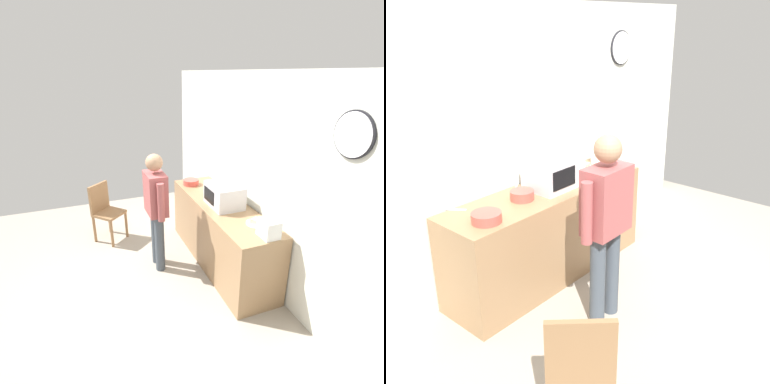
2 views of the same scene
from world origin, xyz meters
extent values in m
plane|color=#9E9384|center=(0.00, 0.00, 0.00)|extent=(6.00, 6.00, 0.00)
cube|color=silver|center=(0.00, 1.60, 1.30)|extent=(5.40, 0.10, 2.60)
cylinder|color=white|center=(1.42, 1.54, 2.11)|extent=(0.36, 0.03, 0.36)
cylinder|color=black|center=(1.42, 1.54, 2.11)|extent=(0.38, 0.02, 0.38)
cube|color=#93704C|center=(-0.18, 1.22, 0.46)|extent=(2.22, 0.62, 0.92)
cube|color=silver|center=(-0.10, 1.22, 1.07)|extent=(0.50, 0.38, 0.30)
cube|color=black|center=(-0.16, 1.03, 1.07)|extent=(0.30, 0.01, 0.18)
cylinder|color=white|center=(0.51, 1.34, 0.92)|extent=(0.24, 0.24, 0.01)
cube|color=#D8B981|center=(0.51, 1.34, 0.96)|extent=(0.14, 0.14, 0.05)
cylinder|color=#C64C42|center=(-0.51, 1.22, 0.96)|extent=(0.22, 0.22, 0.09)
cylinder|color=#C64C42|center=(-1.02, 1.10, 0.96)|extent=(0.25, 0.25, 0.08)
cube|color=silver|center=(0.80, 1.30, 1.02)|extent=(0.22, 0.18, 0.20)
cube|color=silver|center=(-1.03, 1.48, 0.92)|extent=(0.12, 0.15, 0.01)
cube|color=silver|center=(-0.32, 1.51, 0.92)|extent=(0.15, 0.12, 0.01)
cylinder|color=#3E4751|center=(-0.30, 0.37, 0.41)|extent=(0.13, 0.13, 0.83)
cylinder|color=#3E4751|center=(-0.50, 0.37, 0.41)|extent=(0.13, 0.13, 0.83)
cube|color=#9E4C4C|center=(-0.40, 0.37, 1.10)|extent=(0.40, 0.24, 0.55)
cylinder|color=#9E4C4C|center=(-0.15, 0.37, 1.08)|extent=(0.09, 0.09, 0.50)
cylinder|color=#9E4C4C|center=(-0.65, 0.37, 1.08)|extent=(0.09, 0.09, 0.50)
sphere|color=#A37A5B|center=(-0.40, 0.37, 1.52)|extent=(0.22, 0.22, 0.22)
cylinder|color=olive|center=(-1.13, -0.18, 0.23)|extent=(0.04, 0.04, 0.45)
cylinder|color=olive|center=(-1.37, 0.09, 0.23)|extent=(0.04, 0.04, 0.45)
cylinder|color=olive|center=(-1.39, -0.42, 0.23)|extent=(0.04, 0.04, 0.45)
cylinder|color=olive|center=(-1.63, -0.15, 0.23)|extent=(0.04, 0.04, 0.45)
cube|color=olive|center=(-1.38, -0.17, 0.47)|extent=(0.57, 0.57, 0.04)
cube|color=olive|center=(-1.51, -0.29, 0.71)|extent=(0.30, 0.32, 0.45)
camera|label=1|loc=(3.18, -0.49, 2.57)|focal=28.30mm
camera|label=2|loc=(-2.99, -1.50, 2.44)|focal=41.15mm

